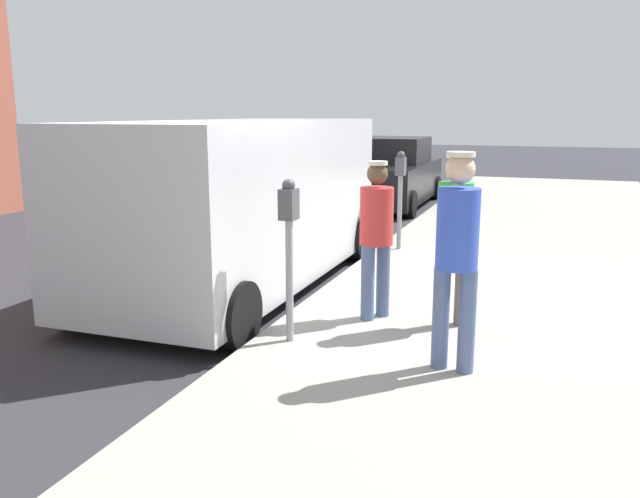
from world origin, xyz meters
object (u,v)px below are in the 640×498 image
object	(u,v)px
parking_meter_near	(289,233)
pedestrian_in_green	(454,229)
pedestrian_in_blue	(457,247)
parked_sedan_ahead	(390,175)
parking_meter_far	(400,183)
pedestrian_in_red	(376,230)
parked_van	(241,200)

from	to	relation	value
parking_meter_near	pedestrian_in_green	size ratio (longest dim) A/B	0.89
pedestrian_in_blue	parked_sedan_ahead	bearing A→B (deg)	106.79
parking_meter_near	pedestrian_in_green	bearing A→B (deg)	35.40
parked_sedan_ahead	parking_meter_far	bearing A→B (deg)	-74.53
parking_meter_far	pedestrian_in_red	distance (m)	3.54
parking_meter_near	parking_meter_far	bearing A→B (deg)	90.00
pedestrian_in_blue	parked_sedan_ahead	xyz separation A→B (m)	(-3.10, 10.29, -0.44)
pedestrian_in_blue	parked_van	world-z (taller)	parked_van
pedestrian_in_blue	pedestrian_in_green	bearing A→B (deg)	99.38
pedestrian_in_blue	parked_sedan_ahead	size ratio (longest dim) A/B	0.41
pedestrian_in_green	pedestrian_in_red	distance (m)	0.78
pedestrian_in_blue	parked_van	size ratio (longest dim) A/B	0.35
parking_meter_near	pedestrian_in_blue	bearing A→B (deg)	-7.03
pedestrian_in_blue	parked_van	distance (m)	3.75
parking_meter_far	pedestrian_in_red	size ratio (longest dim) A/B	0.94
pedestrian_in_blue	pedestrian_in_green	size ratio (longest dim) A/B	1.05
parked_van	parked_sedan_ahead	world-z (taller)	parked_van
pedestrian_in_blue	parked_sedan_ahead	world-z (taller)	pedestrian_in_blue
pedestrian_in_green	parked_van	world-z (taller)	parked_van
parked_van	parking_meter_near	bearing A→B (deg)	-53.34
parking_meter_far	parked_van	distance (m)	2.85
pedestrian_in_red	parked_van	world-z (taller)	parked_van
pedestrian_in_green	pedestrian_in_blue	bearing A→B (deg)	-80.62
pedestrian_in_blue	pedestrian_in_green	distance (m)	1.16
parking_meter_far	pedestrian_in_blue	bearing A→B (deg)	-71.64
pedestrian_in_green	parked_van	bearing A→B (deg)	159.63
pedestrian_in_green	parked_sedan_ahead	size ratio (longest dim) A/B	0.39
pedestrian_in_green	parked_sedan_ahead	bearing A→B (deg)	107.68
parking_meter_near	pedestrian_in_blue	distance (m)	1.55
parking_meter_near	parked_sedan_ahead	xyz separation A→B (m)	(-1.57, 10.10, -0.43)
pedestrian_in_blue	parked_van	xyz separation A→B (m)	(-3.04, 2.21, -0.04)
pedestrian_in_blue	parked_sedan_ahead	distance (m)	10.75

